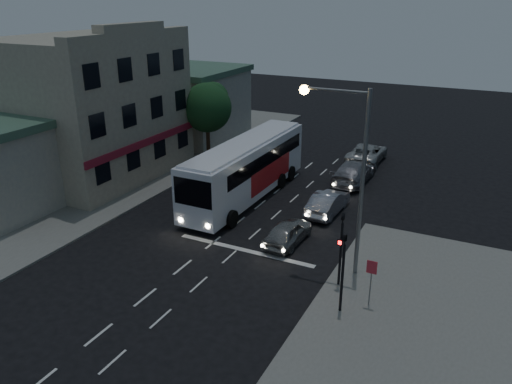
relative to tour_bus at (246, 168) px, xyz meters
The scene contains 15 objects.
ground 9.08m from the tour_bus, 80.94° to the right, with size 120.00×120.00×0.00m, color black.
sidewalk_far 11.82m from the tour_bus, behind, with size 12.00×50.00×0.12m, color slate.
road_markings 6.40m from the tour_bus, 63.67° to the right, with size 8.00×30.55×0.01m.
tour_bus is the anchor object (origin of this frame).
car_suv 7.25m from the tour_bus, 43.84° to the right, with size 1.59×3.96×1.35m, color gray.
car_sedan_a 5.94m from the tour_bus, ahead, with size 1.51×4.32×1.42m, color #9EA0AE.
car_sedan_b 8.42m from the tour_bus, 47.29° to the left, with size 2.22×5.46×1.58m, color gray.
car_sedan_c 12.52m from the tour_bus, 64.81° to the left, with size 2.52×5.47×1.52m, color #B5B5B5.
traffic_signal_main 12.00m from the tour_bus, 41.44° to the right, with size 0.25×0.35×4.10m.
traffic_signal_side 13.87m from the tour_bus, 45.66° to the right, with size 0.18×0.15×4.10m.
regulatory_sign 13.95m from the tour_bus, 39.94° to the right, with size 0.45×0.12×2.20m.
streetlight 11.47m from the tour_bus, 36.72° to the right, with size 3.32×0.44×9.00m.
main_building 12.94m from the tour_bus, behind, with size 10.12×12.00×11.00m.
low_building_north 16.60m from the tour_bus, 137.02° to the left, with size 9.40×9.40×6.50m.
street_tree 9.58m from the tour_bus, 137.22° to the left, with size 4.00×4.00×6.20m.
Camera 1 is at (13.10, -19.09, 12.83)m, focal length 35.00 mm.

